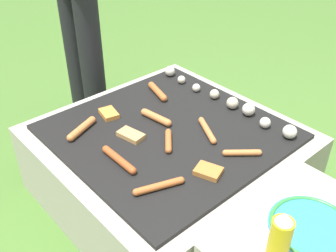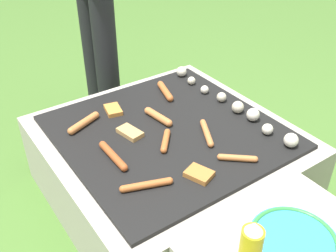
# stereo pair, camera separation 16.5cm
# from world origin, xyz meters

# --- Properties ---
(ground_plane) EXTENTS (14.00, 14.00, 0.00)m
(ground_plane) POSITION_xyz_m (0.00, 0.00, 0.00)
(ground_plane) COLOR #47702D
(grill) EXTENTS (0.98, 0.98, 0.36)m
(grill) POSITION_xyz_m (0.00, 0.00, 0.18)
(grill) COLOR #B2AA9E
(grill) RESTS_ON ground_plane
(sausage_front_left) EXTENTS (0.09, 0.17, 0.03)m
(sausage_front_left) POSITION_xyz_m (-0.23, -0.28, 0.37)
(sausage_front_left) COLOR #C6753D
(sausage_front_left) RESTS_ON grill
(sausage_front_center) EXTENTS (0.17, 0.05, 0.03)m
(sausage_front_center) POSITION_xyz_m (-0.09, 0.01, 0.37)
(sausage_front_center) COLOR #C6753D
(sausage_front_center) RESTS_ON grill
(sausage_front_right) EXTENTS (0.12, 0.11, 0.03)m
(sausage_front_right) POSITION_xyz_m (0.07, -0.06, 0.37)
(sausage_front_right) COLOR #B7602D
(sausage_front_right) RESTS_ON grill
(sausage_mid_left) EXTENTS (0.17, 0.10, 0.03)m
(sausage_mid_left) POSITION_xyz_m (0.12, 0.11, 0.37)
(sausage_mid_left) COLOR #C6753D
(sausage_mid_left) RESTS_ON grill
(sausage_back_center) EXTENTS (0.11, 0.12, 0.02)m
(sausage_back_center) POSITION_xyz_m (0.32, 0.10, 0.37)
(sausage_back_center) COLOR #C6753D
(sausage_back_center) RESTS_ON grill
(sausage_back_left) EXTENTS (0.20, 0.03, 0.03)m
(sausage_back_left) POSITION_xyz_m (0.04, -0.28, 0.37)
(sausage_back_left) COLOR #A34C23
(sausage_back_left) RESTS_ON grill
(sausage_back_right) EXTENTS (0.18, 0.07, 0.03)m
(sausage_back_right) POSITION_xyz_m (-0.26, 0.17, 0.37)
(sausage_back_right) COLOR #B7602D
(sausage_back_right) RESTS_ON grill
(sausage_mid_right) EXTENTS (0.08, 0.18, 0.03)m
(sausage_mid_right) POSITION_xyz_m (0.25, -0.26, 0.37)
(sausage_mid_right) COLOR #B7602D
(sausage_mid_right) RESTS_ON grill
(bread_slice_right) EXTENTS (0.12, 0.08, 0.02)m
(bread_slice_right) POSITION_xyz_m (-0.06, -0.15, 0.37)
(bread_slice_right) COLOR tan
(bread_slice_right) RESTS_ON grill
(bread_slice_center) EXTENTS (0.11, 0.08, 0.02)m
(bread_slice_center) POSITION_xyz_m (-0.26, -0.12, 0.37)
(bread_slice_center) COLOR #D18438
(bread_slice_center) RESTS_ON grill
(bread_slice_left) EXTENTS (0.11, 0.10, 0.02)m
(bread_slice_left) POSITION_xyz_m (0.31, -0.08, 0.37)
(bread_slice_left) COLOR #B27033
(bread_slice_left) RESTS_ON grill
(mushroom_row) EXTENTS (0.80, 0.08, 0.06)m
(mushroom_row) POSITION_xyz_m (0.05, 0.34, 0.38)
(mushroom_row) COLOR silver
(mushroom_row) RESTS_ON grill
(plate_colorful) EXTENTS (0.27, 0.27, 0.02)m
(plate_colorful) POSITION_xyz_m (0.70, -0.03, 0.37)
(plate_colorful) COLOR #338CCC
(plate_colorful) RESTS_ON side_ledge
(condiment_bottle) EXTENTS (0.06, 0.06, 0.21)m
(condiment_bottle) POSITION_xyz_m (0.70, -0.23, 0.46)
(condiment_bottle) COLOR gold
(condiment_bottle) RESTS_ON side_ledge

